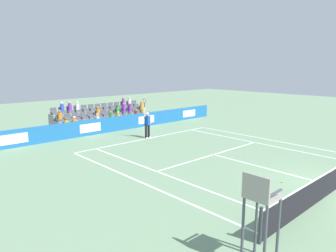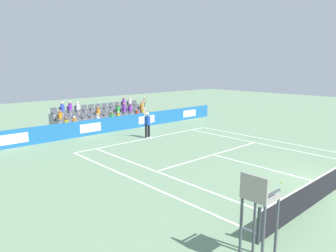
{
  "view_description": "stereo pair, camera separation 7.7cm",
  "coord_description": "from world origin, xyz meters",
  "views": [
    {
      "loc": [
        13.01,
        3.96,
        4.75
      ],
      "look_at": [
        0.05,
        -10.03,
        1.1
      ],
      "focal_mm": 33.18,
      "sensor_mm": 36.0,
      "label": 1
    },
    {
      "loc": [
        12.95,
        4.02,
        4.75
      ],
      "look_at": [
        0.05,
        -10.03,
        1.1
      ],
      "focal_mm": 33.18,
      "sensor_mm": 36.0,
      "label": 2
    }
  ],
  "objects": [
    {
      "name": "line_baseline",
      "position": [
        0.0,
        -11.89,
        0.0
      ],
      "size": [
        10.97,
        0.1,
        0.01
      ],
      "primitive_type": "cube",
      "color": "white",
      "rests_on": "ground"
    },
    {
      "name": "line_singles_sideline_left",
      "position": [
        4.12,
        -5.95,
        0.0
      ],
      "size": [
        0.1,
        11.89,
        0.01
      ],
      "primitive_type": "cube",
      "color": "white",
      "rests_on": "ground"
    },
    {
      "name": "sponsor_barrier",
      "position": [
        -0.0,
        -15.47,
        0.54
      ],
      "size": [
        20.12,
        0.22,
        1.09
      ],
      "color": "#1E66AD",
      "rests_on": "ground"
    },
    {
      "name": "line_singles_sideline_right",
      "position": [
        -4.12,
        -5.95,
        0.0
      ],
      "size": [
        0.1,
        11.89,
        0.01
      ],
      "primitive_type": "cube",
      "color": "white",
      "rests_on": "ground"
    },
    {
      "name": "tennis_player",
      "position": [
        0.1,
        -12.02,
        0.99
      ],
      "size": [
        0.53,
        0.37,
        2.85
      ],
      "color": "black",
      "rests_on": "ground"
    },
    {
      "name": "line_service",
      "position": [
        0.0,
        -6.4,
        0.0
      ],
      "size": [
        8.23,
        0.1,
        0.01
      ],
      "primitive_type": "cube",
      "color": "white",
      "rests_on": "ground"
    },
    {
      "name": "stadium_stand",
      "position": [
        -0.0,
        -17.77,
        0.56
      ],
      "size": [
        8.06,
        2.85,
        2.17
      ],
      "color": "gray",
      "rests_on": "ground"
    },
    {
      "name": "line_centre_mark",
      "position": [
        0.0,
        -11.79,
        0.0
      ],
      "size": [
        0.1,
        0.2,
        0.01
      ],
      "primitive_type": "cube",
      "color": "white",
      "rests_on": "ground"
    },
    {
      "name": "umpire_chair",
      "position": [
        6.76,
        0.43,
        1.52
      ],
      "size": [
        0.7,
        0.7,
        2.34
      ],
      "color": "#474C54",
      "rests_on": "ground"
    },
    {
      "name": "line_doubles_sideline_left",
      "position": [
        5.49,
        -5.95,
        0.0
      ],
      "size": [
        0.1,
        11.89,
        0.01
      ],
      "primitive_type": "cube",
      "color": "white",
      "rests_on": "ground"
    },
    {
      "name": "line_centre_service",
      "position": [
        0.0,
        -3.2,
        0.0
      ],
      "size": [
        0.1,
        6.4,
        0.01
      ],
      "primitive_type": "cube",
      "color": "white",
      "rests_on": "ground"
    },
    {
      "name": "line_doubles_sideline_right",
      "position": [
        -5.49,
        -5.95,
        0.0
      ],
      "size": [
        0.1,
        11.89,
        0.01
      ],
      "primitive_type": "cube",
      "color": "white",
      "rests_on": "ground"
    },
    {
      "name": "loose_tennis_ball",
      "position": [
        1.2,
        -1.77,
        0.03
      ],
      "size": [
        0.07,
        0.07,
        0.07
      ],
      "primitive_type": "sphere",
      "color": "#D1E533",
      "rests_on": "ground"
    }
  ]
}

